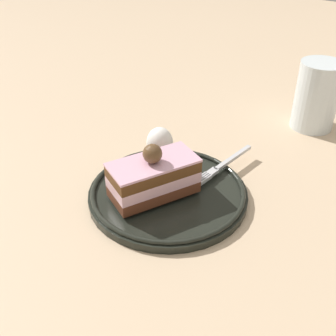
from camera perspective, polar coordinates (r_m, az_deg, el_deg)
ground_plane at (r=0.55m, az=0.49°, el=-2.51°), size 2.40×2.40×0.00m
dessert_plate at (r=0.53m, az=0.00°, el=-3.37°), size 0.20×0.20×0.02m
cake_slice at (r=0.50m, az=-2.02°, el=-1.17°), size 0.09×0.12×0.07m
whipped_cream_dollop at (r=0.57m, az=-1.13°, el=3.41°), size 0.04×0.04×0.05m
fork at (r=0.57m, az=7.39°, el=0.35°), size 0.03×0.12×0.00m
drink_glass_near at (r=0.71m, az=19.52°, el=8.76°), size 0.07×0.07×0.11m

